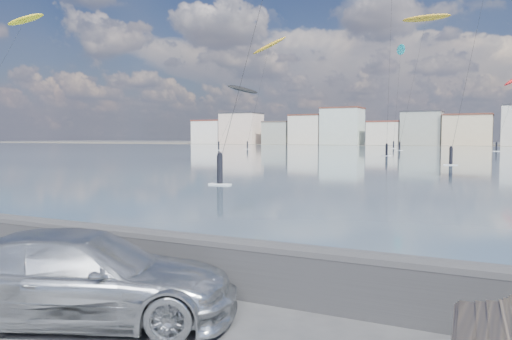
# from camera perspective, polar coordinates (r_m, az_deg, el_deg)

# --- Properties ---
(ground) EXTENTS (700.00, 700.00, 0.00)m
(ground) POSITION_cam_1_polar(r_m,az_deg,el_deg) (7.96, -20.63, -17.55)
(ground) COLOR #333335
(ground) RESTS_ON ground
(bay_water) EXTENTS (500.00, 177.00, 0.00)m
(bay_water) POSITION_cam_1_polar(r_m,az_deg,el_deg) (96.72, 23.17, 1.75)
(bay_water) COLOR #3A4E66
(bay_water) RESTS_ON ground
(far_shore_strip) EXTENTS (500.00, 60.00, 0.00)m
(far_shore_strip) POSITION_cam_1_polar(r_m,az_deg,el_deg) (205.11, 24.91, 2.60)
(far_shore_strip) COLOR #4C473D
(far_shore_strip) RESTS_ON ground
(seawall) EXTENTS (400.00, 0.36, 1.08)m
(seawall) POSITION_cam_1_polar(r_m,az_deg,el_deg) (9.74, -8.84, -9.83)
(seawall) COLOR #28282B
(seawall) RESTS_ON ground
(far_buildings) EXTENTS (240.79, 13.26, 14.60)m
(far_buildings) POSITION_cam_1_polar(r_m,az_deg,el_deg) (191.09, 25.24, 4.34)
(far_buildings) COLOR white
(far_buildings) RESTS_ON ground
(car_silver) EXTENTS (5.17, 3.76, 1.39)m
(car_silver) POSITION_cam_1_polar(r_m,az_deg,el_deg) (8.37, -19.11, -11.45)
(car_silver) COLOR silver
(car_silver) RESTS_ON ground
(kitesurfer_3) EXTENTS (7.86, 17.14, 28.24)m
(kitesurfer_3) POSITION_cam_1_polar(r_m,az_deg,el_deg) (114.75, -24.97, 15.07)
(kitesurfer_3) COLOR yellow
(kitesurfer_3) RESTS_ON ground
(kitesurfer_5) EXTENTS (9.96, 17.64, 30.05)m
(kitesurfer_5) POSITION_cam_1_polar(r_m,az_deg,el_deg) (136.96, 1.50, 13.92)
(kitesurfer_5) COLOR #BF8C19
(kitesurfer_5) RESTS_ON ground
(kitesurfer_6) EXTENTS (5.85, 15.81, 15.83)m
(kitesurfer_6) POSITION_cam_1_polar(r_m,az_deg,el_deg) (121.12, -1.51, 9.13)
(kitesurfer_6) COLOR black
(kitesurfer_6) RESTS_ON ground
(kitesurfer_10) EXTENTS (4.22, 17.19, 28.69)m
(kitesurfer_10) POSITION_cam_1_polar(r_m,az_deg,el_deg) (148.23, 16.21, 12.87)
(kitesurfer_10) COLOR #19BFBF
(kitesurfer_10) RESTS_ON ground
(kitesurfer_11) EXTENTS (10.96, 10.95, 30.85)m
(kitesurfer_11) POSITION_cam_1_polar(r_m,az_deg,el_deg) (123.67, 18.87, 16.01)
(kitesurfer_11) COLOR #BF8C19
(kitesurfer_11) RESTS_ON ground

